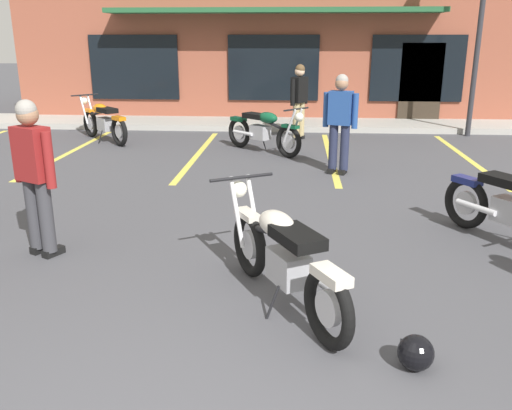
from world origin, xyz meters
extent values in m
plane|color=#47474C|center=(0.00, 3.92, 0.00)|extent=(80.00, 80.00, 0.00)
cube|color=#A8A59E|center=(0.00, 12.17, 0.07)|extent=(22.00, 1.80, 0.14)
cube|color=brown|center=(0.00, 16.04, 1.84)|extent=(14.17, 6.29, 3.68)
cube|color=black|center=(-3.78, 12.85, 1.45)|extent=(2.42, 0.06, 1.70)
cube|color=black|center=(0.00, 12.85, 1.45)|extent=(2.42, 0.06, 1.70)
cube|color=black|center=(3.78, 12.85, 1.45)|extent=(2.42, 0.06, 1.70)
cube|color=#33281E|center=(3.90, 12.85, 1.05)|extent=(1.10, 0.06, 2.10)
cube|color=#235933|center=(0.00, 12.44, 2.88)|extent=(8.50, 0.90, 0.12)
cube|color=#DBCC4C|center=(-3.96, 8.57, 0.00)|extent=(0.12, 4.80, 0.01)
cube|color=#DBCC4C|center=(-1.32, 8.57, 0.00)|extent=(0.12, 4.80, 0.01)
cube|color=#DBCC4C|center=(1.32, 8.57, 0.00)|extent=(0.12, 4.80, 0.01)
cube|color=#DBCC4C|center=(3.96, 8.57, 0.00)|extent=(0.12, 4.80, 0.01)
torus|color=black|center=(0.90, 1.65, 0.32)|extent=(0.40, 0.61, 0.64)
cylinder|color=#B7B7BC|center=(0.90, 1.65, 0.32)|extent=(0.19, 0.28, 0.29)
torus|color=black|center=(0.20, 2.90, 0.32)|extent=(0.40, 0.61, 0.64)
cylinder|color=#B7B7BC|center=(0.20, 2.90, 0.32)|extent=(0.19, 0.28, 0.29)
cylinder|color=silver|center=(0.07, 2.95, 0.64)|extent=(0.20, 0.31, 0.66)
cylinder|color=silver|center=(0.23, 3.04, 0.64)|extent=(0.20, 0.31, 0.66)
cylinder|color=black|center=(0.11, 3.06, 0.96)|extent=(0.59, 0.35, 0.03)
sphere|color=silver|center=(0.07, 3.13, 0.82)|extent=(0.23, 0.23, 0.17)
cube|color=beige|center=(0.18, 2.94, 0.62)|extent=(0.30, 0.38, 0.06)
cube|color=#9E9EA3|center=(0.59, 2.21, 0.40)|extent=(0.40, 0.47, 0.28)
cylinder|color=silver|center=(0.89, 1.95, 0.36)|extent=(0.33, 0.51, 0.07)
cylinder|color=black|center=(0.49, 2.38, 0.64)|extent=(0.51, 0.85, 0.26)
ellipsoid|color=beige|center=(0.48, 2.40, 0.72)|extent=(0.46, 0.55, 0.22)
cube|color=black|center=(0.65, 2.08, 0.72)|extent=(0.50, 0.59, 0.10)
cube|color=beige|center=(0.91, 1.63, 0.60)|extent=(0.32, 0.39, 0.08)
cylinder|color=black|center=(0.46, 2.06, 0.14)|extent=(0.13, 0.09, 0.29)
torus|color=black|center=(-0.56, 9.33, 0.32)|extent=(0.54, 0.51, 0.64)
cylinder|color=#B7B7BC|center=(-0.56, 9.33, 0.32)|extent=(0.25, 0.24, 0.29)
torus|color=black|center=(0.50, 8.35, 0.32)|extent=(0.54, 0.51, 0.64)
cylinder|color=#B7B7BC|center=(0.50, 8.35, 0.32)|extent=(0.25, 0.24, 0.29)
cylinder|color=silver|center=(0.63, 8.35, 0.64)|extent=(0.27, 0.25, 0.66)
cylinder|color=silver|center=(0.51, 8.22, 0.64)|extent=(0.27, 0.25, 0.66)
cylinder|color=black|center=(0.63, 8.23, 0.96)|extent=(0.47, 0.51, 0.03)
sphere|color=silver|center=(0.69, 8.18, 0.82)|extent=(0.24, 0.24, 0.17)
cube|color=#0F4C2D|center=(0.53, 8.33, 0.62)|extent=(0.36, 0.35, 0.06)
cube|color=#9E9EA3|center=(-0.09, 8.90, 0.40)|extent=(0.46, 0.45, 0.28)
cylinder|color=silver|center=(-0.46, 9.04, 0.36)|extent=(0.45, 0.42, 0.07)
cylinder|color=black|center=(0.06, 8.76, 0.64)|extent=(0.73, 0.68, 0.26)
ellipsoid|color=#0F4C2D|center=(0.07, 8.75, 0.72)|extent=(0.53, 0.52, 0.22)
cube|color=black|center=(-0.20, 8.99, 0.72)|extent=(0.57, 0.56, 0.10)
cube|color=#0F4C2D|center=(-0.58, 9.34, 0.60)|extent=(0.37, 0.36, 0.08)
cylinder|color=black|center=(-0.02, 9.07, 0.14)|extent=(0.11, 0.12, 0.29)
torus|color=black|center=(-3.14, 9.26, 0.32)|extent=(0.52, 0.53, 0.64)
cylinder|color=#B7B7BC|center=(-3.14, 9.26, 0.32)|extent=(0.24, 0.25, 0.29)
torus|color=black|center=(-4.15, 10.29, 0.32)|extent=(0.52, 0.53, 0.64)
cylinder|color=#B7B7BC|center=(-4.15, 10.29, 0.32)|extent=(0.24, 0.25, 0.29)
cylinder|color=silver|center=(-4.28, 10.30, 0.64)|extent=(0.26, 0.26, 0.66)
cylinder|color=silver|center=(-4.15, 10.42, 0.64)|extent=(0.26, 0.26, 0.66)
cylinder|color=black|center=(-4.27, 10.42, 0.96)|extent=(0.49, 0.49, 0.03)
sphere|color=silver|center=(-4.33, 10.48, 0.82)|extent=(0.24, 0.24, 0.17)
cube|color=orange|center=(-4.18, 10.32, 0.62)|extent=(0.35, 0.35, 0.06)
cube|color=#9E9EA3|center=(-3.59, 9.72, 0.40)|extent=(0.45, 0.45, 0.28)
cylinder|color=silver|center=(-3.23, 9.55, 0.36)|extent=(0.44, 0.44, 0.07)
cylinder|color=black|center=(-3.73, 9.86, 0.64)|extent=(0.70, 0.71, 0.26)
ellipsoid|color=orange|center=(-3.74, 9.88, 0.72)|extent=(0.52, 0.52, 0.22)
cube|color=black|center=(-3.49, 9.62, 0.72)|extent=(0.56, 0.57, 0.10)
cube|color=orange|center=(-3.12, 9.25, 0.60)|extent=(0.37, 0.37, 0.08)
cylinder|color=black|center=(-3.67, 9.54, 0.14)|extent=(0.11, 0.11, 0.29)
torus|color=black|center=(2.73, 4.48, 0.32)|extent=(0.42, 0.60, 0.64)
cylinder|color=#B7B7BC|center=(2.73, 4.48, 0.32)|extent=(0.20, 0.28, 0.29)
cube|color=#9E9EA3|center=(3.07, 3.94, 0.40)|extent=(0.42, 0.47, 0.28)
cylinder|color=silver|center=(2.75, 4.18, 0.36)|extent=(0.35, 0.50, 0.07)
cube|color=black|center=(2.99, 4.06, 0.72)|extent=(0.51, 0.59, 0.10)
cube|color=navy|center=(2.72, 4.50, 0.60)|extent=(0.33, 0.39, 0.08)
cube|color=black|center=(-2.15, 3.34, 0.04)|extent=(0.20, 0.26, 0.08)
cube|color=black|center=(-1.97, 3.25, 0.04)|extent=(0.20, 0.26, 0.08)
cylinder|color=#38383D|center=(-2.17, 3.30, 0.46)|extent=(0.20, 0.20, 0.80)
cylinder|color=#38383D|center=(-1.99, 3.21, 0.46)|extent=(0.20, 0.20, 0.80)
cube|color=maroon|center=(-2.08, 3.26, 1.12)|extent=(0.44, 0.37, 0.56)
cylinder|color=maroon|center=(-2.30, 3.37, 1.08)|extent=(0.13, 0.13, 0.58)
cylinder|color=maroon|center=(-1.86, 3.14, 1.08)|extent=(0.13, 0.13, 0.58)
sphere|color=#A07556|center=(-2.08, 3.26, 1.52)|extent=(0.30, 0.30, 0.22)
sphere|color=gray|center=(-2.08, 3.25, 1.57)|extent=(0.28, 0.28, 0.21)
cube|color=black|center=(1.45, 7.13, 0.04)|extent=(0.18, 0.26, 0.08)
cube|color=black|center=(1.26, 7.20, 0.04)|extent=(0.18, 0.26, 0.08)
cylinder|color=#232842|center=(1.47, 7.17, 0.46)|extent=(0.19, 0.19, 0.80)
cylinder|color=#232842|center=(1.28, 7.23, 0.46)|extent=(0.19, 0.19, 0.80)
cube|color=#23478C|center=(1.37, 7.20, 1.12)|extent=(0.43, 0.34, 0.56)
cylinder|color=#23478C|center=(1.61, 7.12, 1.08)|extent=(0.13, 0.13, 0.58)
cylinder|color=#23478C|center=(1.14, 7.29, 1.08)|extent=(0.13, 0.13, 0.58)
sphere|color=#A07556|center=(1.37, 7.20, 1.52)|extent=(0.28, 0.28, 0.22)
sphere|color=gray|center=(1.37, 7.21, 1.57)|extent=(0.27, 0.27, 0.21)
cube|color=black|center=(0.60, 10.29, 0.04)|extent=(0.25, 0.22, 0.08)
cube|color=black|center=(0.72, 10.45, 0.04)|extent=(0.25, 0.22, 0.08)
cylinder|color=tan|center=(0.63, 10.27, 0.46)|extent=(0.21, 0.21, 0.80)
cylinder|color=tan|center=(0.75, 10.43, 0.46)|extent=(0.21, 0.21, 0.80)
cube|color=black|center=(0.69, 10.35, 1.12)|extent=(0.40, 0.44, 0.56)
cylinder|color=black|center=(0.55, 10.14, 1.08)|extent=(0.14, 0.14, 0.58)
cylinder|color=black|center=(0.84, 10.55, 1.08)|extent=(0.14, 0.14, 0.58)
sphere|color=beige|center=(0.69, 10.35, 1.52)|extent=(0.31, 0.31, 0.22)
sphere|color=brown|center=(0.70, 10.34, 1.57)|extent=(0.29, 0.29, 0.21)
sphere|color=black|center=(1.51, 1.39, 0.13)|extent=(0.26, 0.26, 0.26)
cube|color=black|center=(1.51, 1.49, 0.12)|extent=(0.18, 0.03, 0.09)
cylinder|color=#2D2D33|center=(4.70, 11.07, 2.62)|extent=(0.12, 0.12, 5.24)
camera|label=1|loc=(0.62, -2.06, 2.29)|focal=38.17mm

